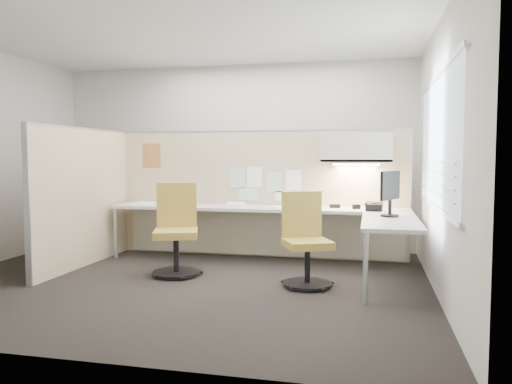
% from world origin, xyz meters
% --- Properties ---
extents(floor, '(5.50, 4.50, 0.01)m').
position_xyz_m(floor, '(0.00, 0.00, -0.01)').
color(floor, black).
rests_on(floor, ground).
extents(ceiling, '(5.50, 4.50, 0.01)m').
position_xyz_m(ceiling, '(0.00, 0.00, 2.80)').
color(ceiling, white).
rests_on(ceiling, wall_back).
extents(wall_back, '(5.50, 0.02, 2.80)m').
position_xyz_m(wall_back, '(0.00, 2.25, 1.40)').
color(wall_back, beige).
rests_on(wall_back, ground).
extents(wall_front, '(5.50, 0.02, 2.80)m').
position_xyz_m(wall_front, '(0.00, -2.25, 1.40)').
color(wall_front, beige).
rests_on(wall_front, ground).
extents(wall_right, '(0.02, 4.50, 2.80)m').
position_xyz_m(wall_right, '(2.75, 0.00, 1.40)').
color(wall_right, beige).
rests_on(wall_right, ground).
extents(window_pane, '(0.01, 2.80, 1.30)m').
position_xyz_m(window_pane, '(2.73, 0.00, 1.55)').
color(window_pane, '#AAB8C5').
rests_on(window_pane, wall_right).
extents(partition_back, '(4.10, 0.06, 1.75)m').
position_xyz_m(partition_back, '(0.55, 1.60, 0.88)').
color(partition_back, '#CEB58F').
rests_on(partition_back, floor).
extents(partition_left, '(0.06, 2.20, 1.75)m').
position_xyz_m(partition_left, '(-1.50, 0.50, 0.88)').
color(partition_left, '#CEB58F').
rests_on(partition_left, floor).
extents(desk, '(4.00, 2.07, 0.73)m').
position_xyz_m(desk, '(0.93, 1.13, 0.60)').
color(desk, beige).
rests_on(desk, floor).
extents(overhead_bin, '(0.90, 0.36, 0.38)m').
position_xyz_m(overhead_bin, '(1.90, 1.39, 1.51)').
color(overhead_bin, beige).
rests_on(overhead_bin, partition_back).
extents(task_light_strip, '(0.60, 0.06, 0.02)m').
position_xyz_m(task_light_strip, '(1.90, 1.39, 1.30)').
color(task_light_strip, '#FFEABF').
rests_on(task_light_strip, overhead_bin).
extents(pinned_papers, '(1.01, 0.00, 0.47)m').
position_xyz_m(pinned_papers, '(0.63, 1.57, 1.03)').
color(pinned_papers, '#8CBF8C').
rests_on(pinned_papers, partition_back).
extents(poster, '(0.28, 0.00, 0.35)m').
position_xyz_m(poster, '(-1.05, 1.57, 1.42)').
color(poster, orange).
rests_on(poster, partition_back).
extents(chair_left, '(0.64, 0.65, 1.07)m').
position_xyz_m(chair_left, '(-0.16, 0.30, 0.50)').
color(chair_left, black).
rests_on(chair_left, floor).
extents(chair_right, '(0.62, 0.63, 1.00)m').
position_xyz_m(chair_right, '(1.40, 0.13, 0.47)').
color(chair_right, black).
rests_on(chair_right, floor).
extents(monitor, '(0.23, 0.45, 0.51)m').
position_xyz_m(monitor, '(2.30, 0.51, 1.02)').
color(monitor, black).
rests_on(monitor, desk).
extents(phone, '(0.23, 0.21, 0.12)m').
position_xyz_m(phone, '(2.13, 1.11, 0.78)').
color(phone, black).
rests_on(phone, desk).
extents(stapler, '(0.14, 0.05, 0.05)m').
position_xyz_m(stapler, '(1.63, 1.35, 0.76)').
color(stapler, black).
rests_on(stapler, desk).
extents(tape_dispenser, '(0.11, 0.09, 0.06)m').
position_xyz_m(tape_dispenser, '(1.91, 1.28, 0.76)').
color(tape_dispenser, black).
rests_on(tape_dispenser, desk).
extents(coat_hook, '(0.18, 0.47, 1.40)m').
position_xyz_m(coat_hook, '(-1.58, -0.30, 1.41)').
color(coat_hook, silver).
rests_on(coat_hook, partition_left).
extents(paper_stack_0, '(0.25, 0.32, 0.03)m').
position_xyz_m(paper_stack_0, '(-1.05, 1.24, 0.74)').
color(paper_stack_0, white).
rests_on(paper_stack_0, desk).
extents(paper_stack_1, '(0.27, 0.33, 0.05)m').
position_xyz_m(paper_stack_1, '(0.31, 1.23, 0.75)').
color(paper_stack_1, white).
rests_on(paper_stack_1, desk).
extents(paper_stack_2, '(0.25, 0.32, 0.01)m').
position_xyz_m(paper_stack_2, '(0.90, 1.24, 0.74)').
color(paper_stack_2, white).
rests_on(paper_stack_2, desk).
extents(paper_stack_3, '(0.29, 0.34, 0.02)m').
position_xyz_m(paper_stack_3, '(1.29, 1.21, 0.74)').
color(paper_stack_3, white).
rests_on(paper_stack_3, desk).
extents(paper_stack_4, '(0.32, 0.36, 0.02)m').
position_xyz_m(paper_stack_4, '(2.36, 0.72, 0.74)').
color(paper_stack_4, white).
rests_on(paper_stack_4, desk).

